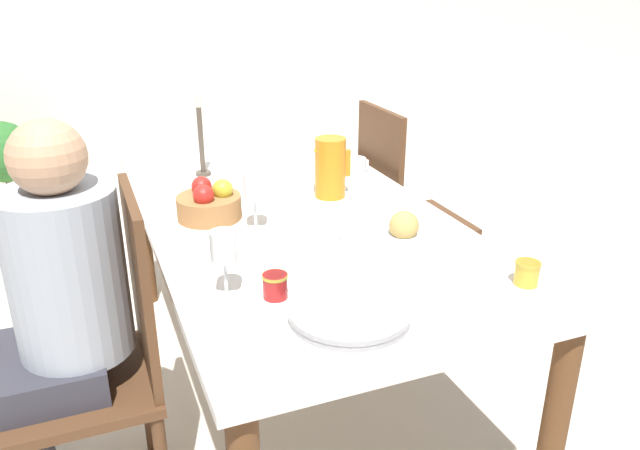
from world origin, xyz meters
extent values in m
plane|color=beige|center=(0.00, 0.00, 0.00)|extent=(20.00, 20.00, 0.00)
cube|color=silver|center=(0.00, 2.47, 1.30)|extent=(10.00, 0.06, 2.60)
cube|color=white|center=(0.00, 0.00, 0.73)|extent=(0.96, 1.95, 0.03)
cylinder|color=brown|center=(0.42, -0.91, 0.36)|extent=(0.07, 0.07, 0.72)
cylinder|color=brown|center=(-0.42, 0.91, 0.36)|extent=(0.07, 0.07, 0.72)
cylinder|color=brown|center=(0.42, 0.91, 0.36)|extent=(0.07, 0.07, 0.72)
cylinder|color=#51331E|center=(-0.92, -0.14, 0.21)|extent=(0.04, 0.04, 0.43)
cylinder|color=#51331E|center=(-0.55, -0.14, 0.21)|extent=(0.04, 0.04, 0.43)
cube|color=#51331E|center=(-0.74, -0.33, 0.44)|extent=(0.42, 0.42, 0.03)
cube|color=#51331E|center=(-0.54, -0.33, 0.72)|extent=(0.03, 0.39, 0.52)
cylinder|color=#51331E|center=(0.92, 0.56, 0.21)|extent=(0.04, 0.04, 0.43)
cylinder|color=#51331E|center=(0.92, 0.19, 0.21)|extent=(0.04, 0.04, 0.43)
cylinder|color=#51331E|center=(0.55, 0.56, 0.21)|extent=(0.04, 0.04, 0.43)
cylinder|color=#51331E|center=(0.55, 0.19, 0.21)|extent=(0.04, 0.04, 0.43)
cube|color=#51331E|center=(0.74, 0.37, 0.44)|extent=(0.42, 0.42, 0.03)
cube|color=#51331E|center=(0.54, 0.37, 0.72)|extent=(0.03, 0.39, 0.52)
cylinder|color=#33333D|center=(-0.88, -0.22, 0.23)|extent=(0.09, 0.09, 0.46)
cube|color=#33333D|center=(-0.81, -0.30, 0.50)|extent=(0.30, 0.34, 0.11)
cylinder|color=#9EA8B7|center=(-0.72, -0.30, 0.78)|extent=(0.30, 0.30, 0.46)
sphere|color=tan|center=(-0.72, -0.30, 1.09)|extent=(0.19, 0.19, 0.19)
cylinder|color=tan|center=(-0.82, -0.09, 0.89)|extent=(0.25, 0.06, 0.20)
cylinder|color=orange|center=(0.18, 0.06, 0.86)|extent=(0.11, 0.11, 0.22)
cube|color=orange|center=(0.25, 0.06, 0.87)|extent=(0.02, 0.02, 0.10)
cone|color=orange|center=(0.14, 0.06, 0.94)|extent=(0.04, 0.04, 0.04)
cylinder|color=white|center=(-0.16, -0.14, 0.75)|extent=(0.06, 0.06, 0.00)
cylinder|color=white|center=(-0.16, -0.14, 0.81)|extent=(0.01, 0.01, 0.11)
cylinder|color=white|center=(-0.16, -0.14, 0.90)|extent=(0.07, 0.07, 0.08)
cylinder|color=white|center=(-0.35, -0.53, 0.75)|extent=(0.06, 0.06, 0.00)
cylinder|color=white|center=(-0.35, -0.53, 0.80)|extent=(0.01, 0.01, 0.10)
cylinder|color=white|center=(-0.35, -0.53, 0.89)|extent=(0.07, 0.07, 0.07)
cylinder|color=red|center=(-0.35, -0.53, 0.87)|extent=(0.06, 0.06, 0.04)
cylinder|color=silver|center=(0.00, -0.33, 0.75)|extent=(0.14, 0.14, 0.01)
cylinder|color=silver|center=(0.00, -0.33, 0.79)|extent=(0.08, 0.08, 0.06)
cube|color=silver|center=(0.04, -0.33, 0.79)|extent=(0.01, 0.01, 0.03)
cylinder|color=silver|center=(0.37, 0.25, 0.75)|extent=(0.14, 0.14, 0.01)
cylinder|color=silver|center=(0.37, 0.25, 0.79)|extent=(0.08, 0.08, 0.06)
cube|color=silver|center=(0.42, 0.25, 0.79)|extent=(0.01, 0.01, 0.03)
cylinder|color=#9E9EA3|center=(-0.11, -0.75, 0.76)|extent=(0.29, 0.29, 0.02)
cylinder|color=#9E9EA3|center=(-0.11, -0.75, 0.77)|extent=(0.29, 0.29, 0.01)
cylinder|color=silver|center=(0.24, -0.37, 0.75)|extent=(0.19, 0.19, 0.01)
sphere|color=tan|center=(0.24, -0.37, 0.79)|extent=(0.09, 0.09, 0.09)
cylinder|color=#A81E1E|center=(-0.24, -0.58, 0.78)|extent=(0.06, 0.06, 0.06)
cylinder|color=gold|center=(-0.24, -0.58, 0.81)|extent=(0.07, 0.07, 0.01)
cylinder|color=gold|center=(0.39, -0.76, 0.78)|extent=(0.06, 0.06, 0.06)
cylinder|color=gold|center=(0.39, -0.76, 0.81)|extent=(0.07, 0.07, 0.01)
cylinder|color=#9E6B3D|center=(-0.27, 0.01, 0.79)|extent=(0.21, 0.21, 0.08)
sphere|color=gold|center=(-0.22, 0.01, 0.85)|extent=(0.07, 0.07, 0.07)
sphere|color=red|center=(-0.28, 0.06, 0.85)|extent=(0.07, 0.07, 0.07)
sphere|color=red|center=(-0.30, -0.03, 0.85)|extent=(0.07, 0.07, 0.07)
cylinder|color=#4C4238|center=(-0.19, 0.48, 0.76)|extent=(0.06, 0.06, 0.01)
cylinder|color=#4C4238|center=(-0.19, 0.48, 0.89)|extent=(0.02, 0.02, 0.26)
cylinder|color=beige|center=(-0.19, 0.48, 1.05)|extent=(0.02, 0.02, 0.05)
cylinder|color=#A8603D|center=(-1.06, 2.10, 0.11)|extent=(0.22, 0.22, 0.21)
cylinder|color=brown|center=(-1.06, 2.10, 0.28)|extent=(0.04, 0.04, 0.14)
sphere|color=#2D6B2D|center=(-1.06, 2.10, 0.51)|extent=(0.36, 0.36, 0.36)
camera|label=1|loc=(-0.64, -1.90, 1.52)|focal=35.00mm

